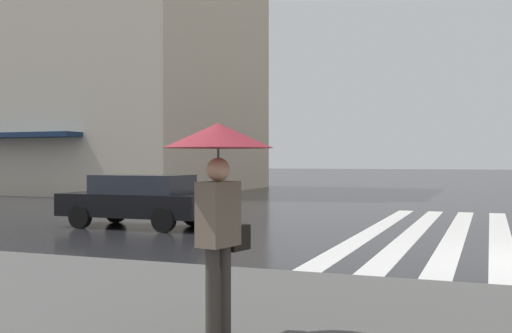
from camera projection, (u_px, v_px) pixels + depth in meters
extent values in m
cube|color=silver|center=(500.00, 235.00, 14.68)|extent=(13.00, 0.50, 0.01)
cube|color=silver|center=(456.00, 234.00, 15.04)|extent=(13.00, 0.50, 0.01)
cube|color=silver|center=(414.00, 232.00, 15.39)|extent=(13.00, 0.50, 0.01)
cube|color=silver|center=(374.00, 230.00, 15.75)|extent=(13.00, 0.50, 0.01)
cube|color=beige|center=(20.00, 67.00, 39.19)|extent=(14.08, 28.70, 15.49)
cube|color=black|center=(138.00, 204.00, 16.50)|extent=(1.75, 4.10, 0.60)
cube|color=#232833|center=(143.00, 184.00, 16.44)|extent=(1.54, 2.46, 0.50)
cylinder|color=black|center=(80.00, 217.00, 16.18)|extent=(0.20, 0.62, 0.62)
cylinder|color=black|center=(116.00, 212.00, 17.72)|extent=(0.20, 0.62, 0.62)
cylinder|color=black|center=(164.00, 220.00, 15.29)|extent=(0.20, 0.62, 0.62)
cylinder|color=black|center=(194.00, 215.00, 16.83)|extent=(0.20, 0.62, 0.62)
cube|color=#6B5B4C|center=(218.00, 214.00, 5.68)|extent=(0.44, 0.32, 0.60)
sphere|color=tan|center=(218.00, 170.00, 5.68)|extent=(0.22, 0.22, 0.22)
cylinder|color=#38332D|center=(212.00, 294.00, 5.61)|extent=(0.13, 0.13, 0.86)
cylinder|color=#38332D|center=(224.00, 291.00, 5.77)|extent=(0.13, 0.13, 0.86)
cube|color=black|center=(236.00, 238.00, 5.92)|extent=(0.31, 0.22, 0.24)
cone|color=maroon|center=(218.00, 135.00, 5.67)|extent=(1.02, 1.02, 0.23)
cylinder|color=#4C4C51|center=(218.00, 192.00, 5.68)|extent=(0.02, 0.02, 0.81)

